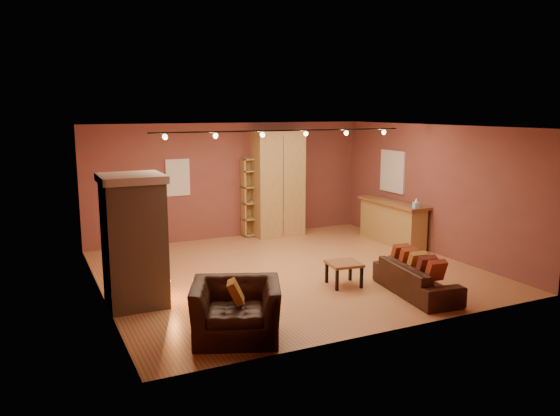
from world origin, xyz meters
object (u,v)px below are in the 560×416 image
armchair (236,301)px  bar_counter (392,222)px  coffee_table (344,266)px  armoire (278,183)px  bookcase (257,196)px  loveseat (417,273)px  fireplace (135,241)px

armchair → bar_counter: bearing=55.9°
armchair → coffee_table: (2.56, 1.29, -0.16)m
armoire → coffee_table: 4.29m
bookcase → loveseat: bookcase is taller
fireplace → bookcase: 5.26m
fireplace → loveseat: 4.72m
armchair → coffee_table: 2.87m
armoire → bar_counter: size_ratio=1.25×
bar_counter → loveseat: bar_counter is taller
loveseat → coffee_table: size_ratio=2.95×
bar_counter → armchair: (-5.26, -3.50, 0.02)m
loveseat → coffee_table: (-0.86, 0.93, -0.01)m
bookcase → bar_counter: bookcase is taller
loveseat → bar_counter: bearing=-23.0°
coffee_table → armoire: bearing=81.3°
loveseat → armchair: size_ratio=1.33×
bookcase → armchair: bearing=-115.6°
armoire → armchair: armoire is taller
bookcase → bar_counter: (2.54, -2.16, -0.48)m
fireplace → bar_counter: 6.46m
bar_counter → loveseat: size_ratio=1.12×
bookcase → bar_counter: 3.37m
armoire → coffee_table: (-0.63, -4.14, -0.94)m
bar_counter → loveseat: bearing=-120.3°
coffee_table → fireplace: bearing=170.1°
fireplace → bar_counter: size_ratio=1.02×
fireplace → armoire: 5.46m
fireplace → bookcase: (3.70, 3.75, -0.07)m
bar_counter → loveseat: 3.64m
fireplace → armchair: fireplace is taller
loveseat → armchair: 3.44m
bookcase → armoire: bearing=-25.7°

